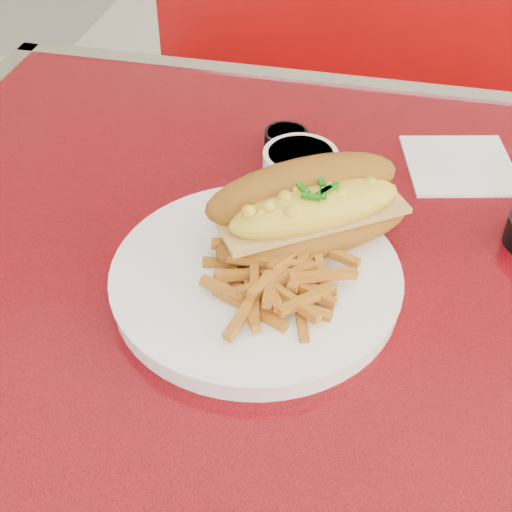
% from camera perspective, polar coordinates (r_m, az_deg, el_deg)
% --- Properties ---
extents(diner_table, '(1.23, 0.83, 0.77)m').
position_cam_1_polar(diner_table, '(0.82, 10.66, -10.56)').
color(diner_table, red).
rests_on(diner_table, ground).
extents(booth_bench_far, '(1.20, 0.51, 0.90)m').
position_cam_1_polar(booth_bench_far, '(1.64, 11.62, 4.63)').
color(booth_bench_far, '#91090A').
rests_on(booth_bench_far, ground).
extents(dinner_plate, '(0.34, 0.34, 0.02)m').
position_cam_1_polar(dinner_plate, '(0.68, 0.00, -1.82)').
color(dinner_plate, white).
rests_on(dinner_plate, diner_table).
extents(mac_hoagie, '(0.22, 0.19, 0.09)m').
position_cam_1_polar(mac_hoagie, '(0.69, 4.37, 3.77)').
color(mac_hoagie, '#915817').
rests_on(mac_hoagie, dinner_plate).
extents(fries_pile, '(0.13, 0.12, 0.03)m').
position_cam_1_polar(fries_pile, '(0.65, 2.12, -1.49)').
color(fries_pile, orange).
rests_on(fries_pile, dinner_plate).
extents(fork, '(0.02, 0.15, 0.00)m').
position_cam_1_polar(fork, '(0.69, 6.01, -0.17)').
color(fork, '#BBBBBF').
rests_on(fork, dinner_plate).
extents(gravy_ramekin, '(0.10, 0.10, 0.05)m').
position_cam_1_polar(gravy_ramekin, '(0.80, 3.54, 6.96)').
color(gravy_ramekin, white).
rests_on(gravy_ramekin, diner_table).
extents(sauce_cup_left, '(0.07, 0.07, 0.03)m').
position_cam_1_polar(sauce_cup_left, '(0.87, 2.42, 9.23)').
color(sauce_cup_left, black).
rests_on(sauce_cup_left, diner_table).
extents(paper_napkin, '(0.15, 0.15, 0.00)m').
position_cam_1_polar(paper_napkin, '(0.88, 15.98, 7.01)').
color(paper_napkin, white).
rests_on(paper_napkin, diner_table).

